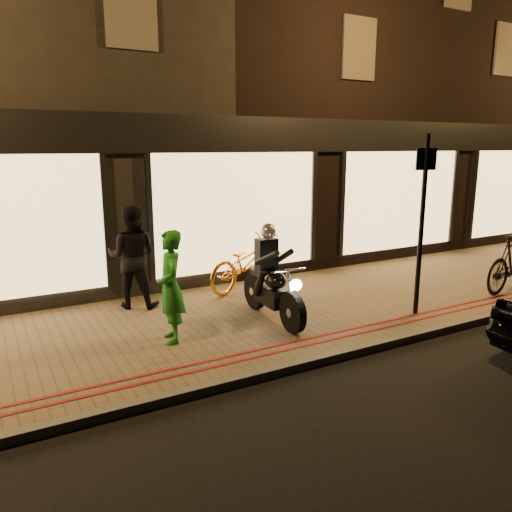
% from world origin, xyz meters
% --- Properties ---
extents(ground, '(90.00, 90.00, 0.00)m').
position_xyz_m(ground, '(0.00, 0.00, 0.00)').
color(ground, black).
rests_on(ground, ground).
extents(sidewalk, '(50.00, 4.00, 0.12)m').
position_xyz_m(sidewalk, '(0.00, 2.00, 0.06)').
color(sidewalk, '#756248').
rests_on(sidewalk, ground).
extents(kerb_stone, '(50.00, 0.14, 0.12)m').
position_xyz_m(kerb_stone, '(0.00, 0.05, 0.06)').
color(kerb_stone, '#59544C').
rests_on(kerb_stone, ground).
extents(red_kerb_lines, '(50.00, 0.26, 0.01)m').
position_xyz_m(red_kerb_lines, '(0.00, 0.55, 0.12)').
color(red_kerb_lines, maroon).
rests_on(red_kerb_lines, sidewalk).
extents(building_row, '(48.00, 10.11, 8.50)m').
position_xyz_m(building_row, '(-0.00, 8.99, 4.25)').
color(building_row, black).
rests_on(building_row, ground).
extents(motorcycle, '(0.60, 1.94, 1.59)m').
position_xyz_m(motorcycle, '(-0.55, 1.68, 0.73)').
color(motorcycle, black).
rests_on(motorcycle, sidewalk).
extents(sign_post, '(0.34, 0.13, 3.00)m').
position_xyz_m(sign_post, '(1.77, 0.72, 1.80)').
color(sign_post, black).
rests_on(sign_post, sidewalk).
extents(bicycle_gold, '(2.15, 1.37, 1.06)m').
position_xyz_m(bicycle_gold, '(-0.05, 3.48, 0.65)').
color(bicycle_gold, orange).
rests_on(bicycle_gold, sidewalk).
extents(person_green, '(0.49, 0.66, 1.65)m').
position_xyz_m(person_green, '(-2.31, 1.57, 0.94)').
color(person_green, '#207A20').
rests_on(person_green, sidewalk).
extents(person_dark, '(1.11, 1.05, 1.82)m').
position_xyz_m(person_dark, '(-2.34, 3.44, 1.03)').
color(person_dark, black).
rests_on(person_dark, sidewalk).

